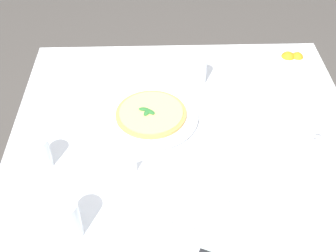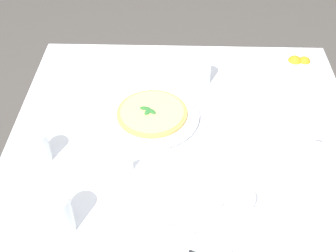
% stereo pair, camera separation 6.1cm
% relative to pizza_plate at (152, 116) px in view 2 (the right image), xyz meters
% --- Properties ---
extents(dining_table, '(1.16, 1.16, 0.74)m').
position_rel_pizza_plate_xyz_m(dining_table, '(-0.11, 0.12, -0.14)').
color(dining_table, white).
rests_on(dining_table, ground_plane).
extents(pizza_plate, '(0.33, 0.33, 0.02)m').
position_rel_pizza_plate_xyz_m(pizza_plate, '(0.00, 0.00, 0.00)').
color(pizza_plate, white).
rests_on(pizza_plate, dining_table).
extents(pizza, '(0.24, 0.24, 0.02)m').
position_rel_pizza_plate_xyz_m(pizza, '(0.00, -0.00, 0.01)').
color(pizza, tan).
rests_on(pizza, pizza_plate).
extents(coffee_cup_far_left, '(0.13, 0.13, 0.06)m').
position_rel_pizza_plate_xyz_m(coffee_cup_far_left, '(-0.27, 0.37, 0.01)').
color(coffee_cup_far_left, white).
rests_on(coffee_cup_far_left, dining_table).
extents(coffee_cup_far_right, '(0.13, 0.13, 0.06)m').
position_rel_pizza_plate_xyz_m(coffee_cup_far_right, '(-0.42, 0.44, 0.02)').
color(coffee_cup_far_right, white).
rests_on(coffee_cup_far_right, dining_table).
extents(coffee_cup_near_left, '(0.13, 0.13, 0.06)m').
position_rel_pizza_plate_xyz_m(coffee_cup_near_left, '(-0.49, 0.12, 0.02)').
color(coffee_cup_near_left, white).
rests_on(coffee_cup_near_left, dining_table).
extents(water_glass_left_edge, '(0.06, 0.06, 0.12)m').
position_rel_pizza_plate_xyz_m(water_glass_left_edge, '(-0.17, -0.20, 0.04)').
color(water_glass_left_edge, white).
rests_on(water_glass_left_edge, dining_table).
extents(water_glass_center_back, '(0.06, 0.06, 0.11)m').
position_rel_pizza_plate_xyz_m(water_glass_center_back, '(0.33, 0.20, 0.04)').
color(water_glass_center_back, white).
rests_on(water_glass_center_back, dining_table).
extents(water_glass_near_right, '(0.07, 0.07, 0.13)m').
position_rel_pizza_plate_xyz_m(water_glass_near_right, '(0.22, 0.45, 0.04)').
color(water_glass_near_right, white).
rests_on(water_glass_near_right, dining_table).
extents(dinner_knife, '(0.19, 0.10, 0.01)m').
position_rel_pizza_plate_xyz_m(dinner_knife, '(-0.11, 0.53, 0.01)').
color(dinner_knife, silver).
rests_on(dinner_knife, napkin_folded).
extents(citrus_bowl, '(0.15, 0.15, 0.06)m').
position_rel_pizza_plate_xyz_m(citrus_bowl, '(-0.55, -0.30, 0.01)').
color(citrus_bowl, white).
rests_on(citrus_bowl, dining_table).
extents(menu_card, '(0.08, 0.04, 0.06)m').
position_rel_pizza_plate_xyz_m(menu_card, '(0.09, 0.26, 0.02)').
color(menu_card, white).
rests_on(menu_card, dining_table).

